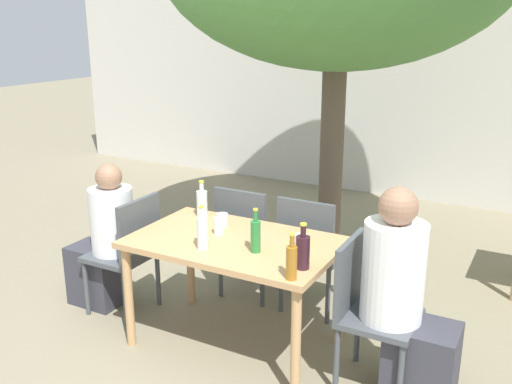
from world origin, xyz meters
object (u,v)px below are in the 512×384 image
Objects in this scene: patio_chair_3 at (311,247)px; drinking_glass_1 at (219,226)px; patio_chair_1 at (366,304)px; water_bottle_4 at (202,203)px; dining_table_front at (234,253)px; drinking_glass_0 at (301,241)px; person_seated_0 at (104,245)px; patio_chair_2 at (247,235)px; water_bottle_1 at (203,232)px; drinking_glass_2 at (222,220)px; person_seated_1 at (405,305)px; wine_bottle_3 at (303,251)px; patio_chair_0 at (129,248)px; green_bottle_0 at (256,235)px; amber_bottle_2 at (292,262)px.

drinking_glass_1 is (-0.42, -0.61, 0.30)m from patio_chair_3.
patio_chair_1 is 1.44m from water_bottle_4.
patio_chair_1 is (0.91, 0.00, -0.15)m from dining_table_front.
patio_chair_1 reaches higher than drinking_glass_0.
patio_chair_1 is 0.80× the size of person_seated_0.
patio_chair_2 is at bearing 112.50° from dining_table_front.
water_bottle_1 reaches higher than patio_chair_3.
person_seated_0 is 1.01m from drinking_glass_2.
person_seated_1 is 4.60× the size of wine_bottle_3.
wine_bottle_3 is 2.40× the size of drinking_glass_1.
person_seated_1 is 11.03× the size of drinking_glass_1.
water_bottle_1 reaches higher than water_bottle_4.
patio_chair_3 reaches higher than drinking_glass_0.
drinking_glass_2 is (-0.79, 0.39, -0.06)m from wine_bottle_3.
drinking_glass_1 is (-0.15, 0.05, 0.15)m from dining_table_front.
person_seated_0 is 1.62m from drinking_glass_0.
patio_chair_3 is 3.22× the size of water_bottle_1.
patio_chair_2 is 1.10m from person_seated_0.
wine_bottle_3 is at bearing 109.68° from patio_chair_3.
person_seated_1 is at bearing 142.99° from patio_chair_3.
water_bottle_1 is (0.81, -0.22, 0.35)m from patio_chair_0.
patio_chair_3 is at bearing 43.67° from drinking_glass_2.
water_bottle_1 is at bearing 67.23° from patio_chair_3.
patio_chair_2 is 0.54m from drinking_glass_2.
dining_table_front is 1.47× the size of patio_chair_0.
drinking_glass_2 is at bearing 144.97° from green_bottle_0.
drinking_glass_2 is at bearing 97.20° from patio_chair_2.
drinking_glass_2 is at bearing 137.83° from dining_table_front.
patio_chair_2 is at bearing 101.42° from drinking_glass_1.
drinking_glass_2 is at bearing 81.89° from person_seated_1.
wine_bottle_3 reaches higher than patio_chair_1.
patio_chair_0 is 0.91m from water_bottle_1.
drinking_glass_2 reaches higher than drinking_glass_0.
green_bottle_0 reaches higher than dining_table_front.
water_bottle_1 is (-0.37, -0.88, 0.35)m from patio_chair_3.
person_seated_1 is 1.29m from water_bottle_1.
patio_chair_3 is 1.02m from water_bottle_1.
amber_bottle_2 is (0.31, -1.01, 0.34)m from patio_chair_3.
green_bottle_0 is 0.37m from wine_bottle_3.
water_bottle_4 is (-0.18, -0.36, 0.34)m from patio_chair_2.
drinking_glass_2 is (0.24, -0.11, -0.06)m from water_bottle_4.
dining_table_front is 4.78× the size of green_bottle_0.
dining_table_front is 5.01× the size of amber_bottle_2.
patio_chair_0 is 3.33× the size of wine_bottle_3.
person_seated_1 reaches higher than dining_table_front.
drinking_glass_0 is (0.53, 0.33, -0.07)m from water_bottle_1.
amber_bottle_2 is at bearing -72.29° from drinking_glass_0.
patio_chair_1 is 0.56m from drinking_glass_0.
person_seated_1 reaches higher than person_seated_0.
water_bottle_4 reaches higher than patio_chair_3.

